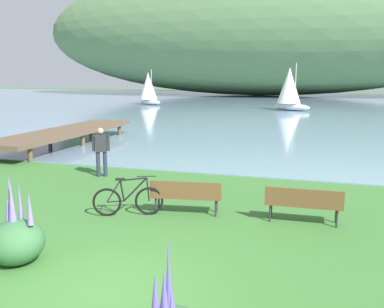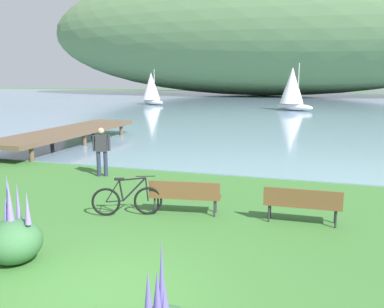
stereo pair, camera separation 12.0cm
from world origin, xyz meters
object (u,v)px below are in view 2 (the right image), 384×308
at_px(park_bench_further_along, 302,202).
at_px(sailboat_toward_hillside, 151,88).
at_px(park_bench_near_camera, 185,194).
at_px(sailboat_nearest_to_shore, 292,88).
at_px(bicycle_leaning_near_bench, 127,200).
at_px(person_at_shoreline, 102,149).

height_order(park_bench_further_along, sailboat_toward_hillside, sailboat_toward_hillside).
height_order(park_bench_near_camera, park_bench_further_along, same).
bearing_deg(sailboat_nearest_to_shore, park_bench_near_camera, -90.18).
bearing_deg(bicycle_leaning_near_bench, sailboat_nearest_to_shore, 87.56).
relative_size(park_bench_near_camera, sailboat_nearest_to_shore, 0.40).
distance_m(park_bench_near_camera, park_bench_further_along, 2.88).
bearing_deg(bicycle_leaning_near_bench, sailboat_toward_hillside, 112.09).
bearing_deg(sailboat_nearest_to_shore, sailboat_toward_hillside, 167.49).
relative_size(person_at_shoreline, sailboat_nearest_to_shore, 0.37).
height_order(park_bench_near_camera, person_at_shoreline, person_at_shoreline).
xyz_separation_m(park_bench_near_camera, park_bench_further_along, (2.87, 0.17, 0.00)).
relative_size(park_bench_near_camera, person_at_shoreline, 1.08).
height_order(person_at_shoreline, sailboat_toward_hillside, sailboat_toward_hillside).
height_order(park_bench_further_along, sailboat_nearest_to_shore, sailboat_nearest_to_shore).
relative_size(bicycle_leaning_near_bench, sailboat_nearest_to_shore, 0.35).
xyz_separation_m(park_bench_further_along, sailboat_toward_hillside, (-19.67, 37.36, 1.50)).
relative_size(park_bench_near_camera, bicycle_leaning_near_bench, 1.11).
bearing_deg(park_bench_near_camera, person_at_shoreline, 143.38).
xyz_separation_m(bicycle_leaning_near_bench, sailboat_toward_hillside, (-15.44, 38.05, 1.62)).
xyz_separation_m(sailboat_nearest_to_shore, sailboat_toward_hillside, (-16.90, 3.75, -0.22)).
xyz_separation_m(park_bench_near_camera, bicycle_leaning_near_bench, (-1.36, -0.52, -0.12)).
bearing_deg(sailboat_nearest_to_shore, park_bench_further_along, -85.29).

